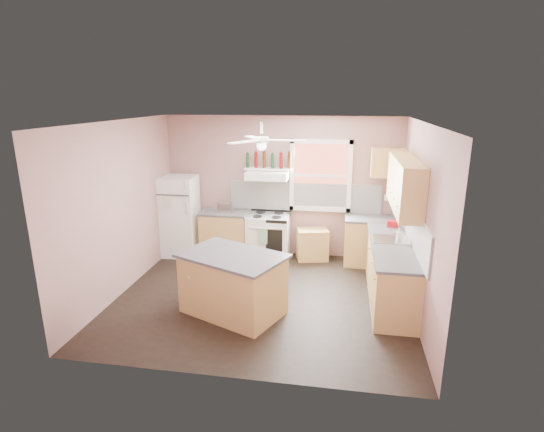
% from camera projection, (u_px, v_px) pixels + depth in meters
% --- Properties ---
extents(floor, '(4.50, 4.50, 0.00)m').
position_uv_depth(floor, '(263.00, 297.00, 6.66)').
color(floor, black).
rests_on(floor, ground).
extents(ceiling, '(4.50, 4.50, 0.00)m').
position_uv_depth(ceiling, '(261.00, 122.00, 5.92)').
color(ceiling, white).
rests_on(ceiling, ground).
extents(wall_back, '(4.50, 0.05, 2.70)m').
position_uv_depth(wall_back, '(282.00, 187.00, 8.22)').
color(wall_back, '#906763').
rests_on(wall_back, ground).
extents(wall_right, '(0.05, 4.00, 2.70)m').
position_uv_depth(wall_right, '(421.00, 222.00, 5.93)').
color(wall_right, '#906763').
rests_on(wall_right, ground).
extents(wall_left, '(0.05, 4.00, 2.70)m').
position_uv_depth(wall_left, '(120.00, 208.00, 6.65)').
color(wall_left, '#906763').
rests_on(wall_left, ground).
extents(backsplash_back, '(2.90, 0.03, 0.55)m').
position_uv_depth(backsplash_back, '(304.00, 197.00, 8.15)').
color(backsplash_back, white).
rests_on(backsplash_back, wall_back).
extents(backsplash_right, '(0.03, 2.60, 0.55)m').
position_uv_depth(backsplash_right, '(414.00, 227.00, 6.27)').
color(backsplash_right, white).
rests_on(backsplash_right, wall_right).
extents(window_view, '(1.00, 0.02, 1.20)m').
position_uv_depth(window_view, '(321.00, 176.00, 7.99)').
color(window_view, brown).
rests_on(window_view, wall_back).
extents(window_frame, '(1.16, 0.07, 1.36)m').
position_uv_depth(window_frame, '(321.00, 176.00, 7.96)').
color(window_frame, white).
rests_on(window_frame, wall_back).
extents(refrigerator, '(0.70, 0.68, 1.57)m').
position_uv_depth(refrigerator, '(180.00, 216.00, 8.29)').
color(refrigerator, white).
rests_on(refrigerator, floor).
extents(base_cabinet_left, '(0.90, 0.60, 0.86)m').
position_uv_depth(base_cabinet_left, '(226.00, 234.00, 8.33)').
color(base_cabinet_left, tan).
rests_on(base_cabinet_left, floor).
extents(counter_left, '(0.92, 0.62, 0.04)m').
position_uv_depth(counter_left, '(225.00, 212.00, 8.20)').
color(counter_left, '#444447').
rests_on(counter_left, base_cabinet_left).
extents(toaster, '(0.28, 0.17, 0.18)m').
position_uv_depth(toaster, '(225.00, 208.00, 8.09)').
color(toaster, silver).
rests_on(toaster, counter_left).
extents(stove, '(0.81, 0.66, 0.86)m').
position_uv_depth(stove, '(268.00, 236.00, 8.19)').
color(stove, white).
rests_on(stove, floor).
extents(range_hood, '(0.78, 0.50, 0.14)m').
position_uv_depth(range_hood, '(267.00, 175.00, 7.92)').
color(range_hood, white).
rests_on(range_hood, wall_back).
extents(bottle_shelf, '(0.90, 0.26, 0.03)m').
position_uv_depth(bottle_shelf, '(268.00, 169.00, 8.00)').
color(bottle_shelf, white).
rests_on(bottle_shelf, range_hood).
extents(cart, '(0.65, 0.50, 0.58)m').
position_uv_depth(cart, '(312.00, 245.00, 8.14)').
color(cart, tan).
rests_on(cart, floor).
extents(base_cabinet_corner, '(1.00, 0.60, 0.86)m').
position_uv_depth(base_cabinet_corner, '(372.00, 242.00, 7.88)').
color(base_cabinet_corner, tan).
rests_on(base_cabinet_corner, floor).
extents(base_cabinet_right, '(0.60, 2.20, 0.86)m').
position_uv_depth(base_cabinet_right, '(390.00, 273.00, 6.52)').
color(base_cabinet_right, tan).
rests_on(base_cabinet_right, floor).
extents(counter_corner, '(1.02, 0.62, 0.04)m').
position_uv_depth(counter_corner, '(373.00, 219.00, 7.76)').
color(counter_corner, '#444447').
rests_on(counter_corner, base_cabinet_corner).
extents(counter_right, '(0.62, 2.22, 0.04)m').
position_uv_depth(counter_right, '(392.00, 245.00, 6.40)').
color(counter_right, '#444447').
rests_on(counter_right, base_cabinet_right).
extents(sink, '(0.55, 0.45, 0.03)m').
position_uv_depth(sink, '(391.00, 240.00, 6.59)').
color(sink, silver).
rests_on(sink, counter_right).
extents(faucet, '(0.03, 0.03, 0.14)m').
position_uv_depth(faucet, '(402.00, 236.00, 6.54)').
color(faucet, silver).
rests_on(faucet, sink).
extents(upper_cabinet_right, '(0.33, 1.80, 0.76)m').
position_uv_depth(upper_cabinet_right, '(405.00, 184.00, 6.32)').
color(upper_cabinet_right, tan).
rests_on(upper_cabinet_right, wall_right).
extents(upper_cabinet_corner, '(0.60, 0.33, 0.52)m').
position_uv_depth(upper_cabinet_corner, '(388.00, 163.00, 7.57)').
color(upper_cabinet_corner, tan).
rests_on(upper_cabinet_corner, wall_back).
extents(paper_towel, '(0.26, 0.12, 0.12)m').
position_uv_depth(paper_towel, '(392.00, 198.00, 7.76)').
color(paper_towel, white).
rests_on(paper_towel, wall_back).
extents(island, '(1.58, 1.32, 0.86)m').
position_uv_depth(island, '(233.00, 285.00, 6.09)').
color(island, tan).
rests_on(island, floor).
extents(island_top, '(1.68, 1.43, 0.04)m').
position_uv_depth(island_top, '(232.00, 256.00, 5.97)').
color(island_top, '#444447').
rests_on(island_top, island).
extents(ceiling_fan_hub, '(0.20, 0.20, 0.08)m').
position_uv_depth(ceiling_fan_hub, '(262.00, 140.00, 5.99)').
color(ceiling_fan_hub, white).
rests_on(ceiling_fan_hub, ceiling).
extents(soap_bottle, '(0.10, 0.10, 0.22)m').
position_uv_depth(soap_bottle, '(399.00, 235.00, 6.46)').
color(soap_bottle, silver).
rests_on(soap_bottle, counter_right).
extents(red_caddy, '(0.19, 0.14, 0.10)m').
position_uv_depth(red_caddy, '(393.00, 224.00, 7.22)').
color(red_caddy, red).
rests_on(red_caddy, counter_right).
extents(wine_bottles, '(0.86, 0.06, 0.31)m').
position_uv_depth(wine_bottles, '(269.00, 160.00, 7.96)').
color(wine_bottles, '#143819').
rests_on(wine_bottles, bottle_shelf).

